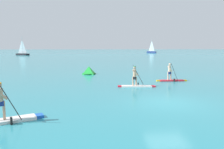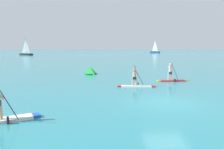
% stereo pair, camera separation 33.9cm
% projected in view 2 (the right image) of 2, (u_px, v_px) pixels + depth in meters
% --- Properties ---
extents(ground, '(440.00, 440.00, 0.00)m').
position_uv_depth(ground, '(166.00, 102.00, 13.45)').
color(ground, teal).
extents(paddleboarder_mid_center, '(3.09, 0.96, 1.76)m').
position_uv_depth(paddleboarder_mid_center, '(136.00, 82.00, 18.50)').
color(paddleboarder_mid_center, white).
rests_on(paddleboarder_mid_center, ground).
extents(paddleboarder_far_right, '(2.90, 0.79, 1.73)m').
position_uv_depth(paddleboarder_far_right, '(172.00, 77.00, 21.51)').
color(paddleboarder_far_right, red).
rests_on(paddleboarder_far_right, ground).
extents(race_marker_buoy, '(1.89, 1.89, 0.92)m').
position_uv_depth(race_marker_buoy, '(90.00, 71.00, 26.98)').
color(race_marker_buoy, green).
rests_on(race_marker_buoy, ground).
extents(sailboat_left_horizon, '(5.38, 4.42, 6.81)m').
position_uv_depth(sailboat_left_horizon, '(26.00, 53.00, 82.80)').
color(sailboat_left_horizon, black).
rests_on(sailboat_left_horizon, ground).
extents(sailboat_right_horizon, '(4.17, 3.61, 6.60)m').
position_uv_depth(sailboat_right_horizon, '(155.00, 51.00, 108.39)').
color(sailboat_right_horizon, navy).
rests_on(sailboat_right_horizon, ground).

